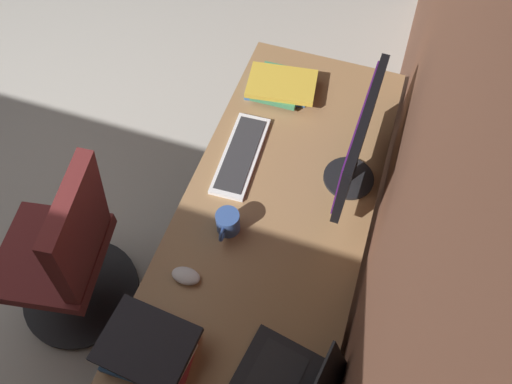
# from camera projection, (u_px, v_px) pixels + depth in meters

# --- Properties ---
(wall_back) EXTENTS (4.99, 0.10, 2.60)m
(wall_back) POSITION_uv_depth(u_px,v_px,m) (440.00, 119.00, 1.34)
(wall_back) COLOR brown
(wall_back) RESTS_ON ground
(desk) EXTENTS (1.91, 0.71, 0.73)m
(desk) POSITION_uv_depth(u_px,v_px,m) (268.00, 235.00, 1.87)
(desk) COLOR #936D47
(desk) RESTS_ON ground
(drawer_pedestal) EXTENTS (0.40, 0.51, 0.69)m
(drawer_pedestal) POSITION_uv_depth(u_px,v_px,m) (245.00, 351.00, 1.94)
(drawer_pedestal) COLOR #936D47
(drawer_pedestal) RESTS_ON ground
(monitor_primary) EXTENTS (0.55, 0.20, 0.41)m
(monitor_primary) POSITION_uv_depth(u_px,v_px,m) (358.00, 141.00, 1.72)
(monitor_primary) COLOR black
(monitor_primary) RESTS_ON desk
(keyboard_main) EXTENTS (0.43, 0.16, 0.02)m
(keyboard_main) POSITION_uv_depth(u_px,v_px,m) (241.00, 155.00, 1.97)
(keyboard_main) COLOR silver
(keyboard_main) RESTS_ON desk
(mouse_main) EXTENTS (0.06, 0.10, 0.03)m
(mouse_main) POSITION_uv_depth(u_px,v_px,m) (186.00, 276.00, 1.69)
(mouse_main) COLOR silver
(mouse_main) RESTS_ON desk
(book_stack_near) EXTENTS (0.24, 0.30, 0.10)m
(book_stack_near) POSITION_uv_depth(u_px,v_px,m) (148.00, 348.00, 1.52)
(book_stack_near) COLOR #B2383D
(book_stack_near) RESTS_ON desk
(book_stack_far) EXTENTS (0.25, 0.33, 0.07)m
(book_stack_far) POSITION_uv_depth(u_px,v_px,m) (280.00, 85.00, 2.15)
(book_stack_far) COLOR #38669E
(book_stack_far) RESTS_ON desk
(coffee_mug) EXTENTS (0.13, 0.09, 0.09)m
(coffee_mug) POSITION_uv_depth(u_px,v_px,m) (228.00, 223.00, 1.76)
(coffee_mug) COLOR #335193
(coffee_mug) RESTS_ON desk
(office_chair) EXTENTS (0.56, 0.58, 0.97)m
(office_chair) POSITION_uv_depth(u_px,v_px,m) (69.00, 259.00, 2.04)
(office_chair) COLOR maroon
(office_chair) RESTS_ON ground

